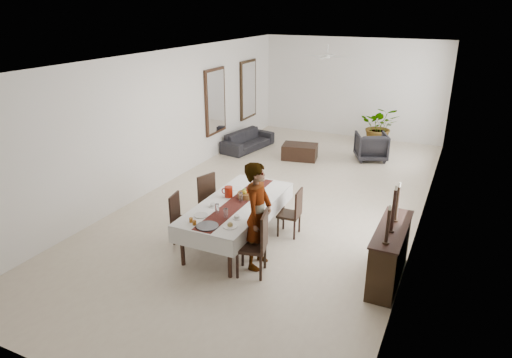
% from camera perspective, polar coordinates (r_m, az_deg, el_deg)
% --- Properties ---
extents(floor, '(6.00, 12.00, 0.00)m').
position_cam_1_polar(floor, '(10.45, 3.17, -2.58)').
color(floor, beige).
rests_on(floor, ground).
extents(ceiling, '(6.00, 12.00, 0.02)m').
position_cam_1_polar(ceiling, '(9.63, 3.56, 15.14)').
color(ceiling, white).
rests_on(ceiling, wall_back).
extents(wall_back, '(6.00, 0.02, 3.20)m').
position_cam_1_polar(wall_back, '(15.52, 11.93, 11.05)').
color(wall_back, white).
rests_on(wall_back, floor).
extents(wall_front, '(6.00, 0.02, 3.20)m').
position_cam_1_polar(wall_front, '(5.28, -22.60, -10.17)').
color(wall_front, white).
rests_on(wall_front, floor).
extents(wall_left, '(0.02, 12.00, 3.20)m').
position_cam_1_polar(wall_left, '(11.35, -10.93, 7.52)').
color(wall_left, white).
rests_on(wall_left, floor).
extents(wall_right, '(0.02, 12.00, 3.20)m').
position_cam_1_polar(wall_right, '(9.27, 20.80, 3.45)').
color(wall_right, white).
rests_on(wall_right, floor).
extents(dining_table_top, '(1.06, 2.48, 0.05)m').
position_cam_1_polar(dining_table_top, '(8.40, -2.37, -3.14)').
color(dining_table_top, black).
rests_on(dining_table_top, table_leg_fl).
extents(table_leg_fl, '(0.07, 0.07, 0.72)m').
position_cam_1_polar(table_leg_fl, '(7.89, -9.20, -8.29)').
color(table_leg_fl, black).
rests_on(table_leg_fl, floor).
extents(table_leg_fr, '(0.07, 0.07, 0.72)m').
position_cam_1_polar(table_leg_fr, '(7.47, -3.30, -9.81)').
color(table_leg_fr, black).
rests_on(table_leg_fr, floor).
extents(table_leg_bl, '(0.07, 0.07, 0.72)m').
position_cam_1_polar(table_leg_bl, '(9.70, -1.59, -2.18)').
color(table_leg_bl, black).
rests_on(table_leg_bl, floor).
extents(table_leg_br, '(0.07, 0.07, 0.72)m').
position_cam_1_polar(table_leg_br, '(9.37, 3.39, -3.09)').
color(table_leg_br, black).
rests_on(table_leg_br, floor).
extents(tablecloth_top, '(1.25, 2.67, 0.01)m').
position_cam_1_polar(tablecloth_top, '(8.39, -2.37, -2.95)').
color(tablecloth_top, white).
rests_on(tablecloth_top, dining_table_top).
extents(tablecloth_drape_left, '(0.05, 2.65, 0.31)m').
position_cam_1_polar(tablecloth_drape_left, '(8.72, -5.89, -3.16)').
color(tablecloth_drape_left, white).
rests_on(tablecloth_drape_left, dining_table_top).
extents(tablecloth_drape_right, '(0.05, 2.65, 0.31)m').
position_cam_1_polar(tablecloth_drape_right, '(8.22, 1.40, -4.62)').
color(tablecloth_drape_right, silver).
rests_on(tablecloth_drape_right, dining_table_top).
extents(tablecloth_drape_near, '(1.21, 0.03, 0.31)m').
position_cam_1_polar(tablecloth_drape_near, '(7.43, -7.01, -7.77)').
color(tablecloth_drape_near, silver).
rests_on(tablecloth_drape_near, dining_table_top).
extents(tablecloth_drape_far, '(1.21, 0.03, 0.31)m').
position_cam_1_polar(tablecloth_drape_far, '(9.55, 1.23, -0.83)').
color(tablecloth_drape_far, silver).
rests_on(tablecloth_drape_far, dining_table_top).
extents(table_runner, '(0.39, 2.58, 0.00)m').
position_cam_1_polar(table_runner, '(8.39, -2.37, -2.90)').
color(table_runner, maroon).
rests_on(table_runner, tablecloth_top).
extents(red_pitcher, '(0.16, 0.16, 0.21)m').
position_cam_1_polar(red_pitcher, '(8.58, -3.45, -1.61)').
color(red_pitcher, maroon).
rests_on(red_pitcher, tablecloth_top).
extents(pitcher_handle, '(0.12, 0.02, 0.12)m').
position_cam_1_polar(pitcher_handle, '(8.62, -3.96, -1.52)').
color(pitcher_handle, maroon).
rests_on(pitcher_handle, red_pitcher).
extents(wine_glass_near, '(0.07, 0.07, 0.17)m').
position_cam_1_polar(wine_glass_near, '(7.76, -3.80, -4.30)').
color(wine_glass_near, silver).
rests_on(wine_glass_near, tablecloth_top).
extents(wine_glass_mid, '(0.07, 0.07, 0.17)m').
position_cam_1_polar(wine_glass_mid, '(7.94, -4.89, -3.71)').
color(wine_glass_mid, white).
rests_on(wine_glass_mid, tablecloth_top).
extents(wine_glass_far, '(0.07, 0.07, 0.17)m').
position_cam_1_polar(wine_glass_far, '(8.37, -1.91, -2.30)').
color(wine_glass_far, silver).
rests_on(wine_glass_far, tablecloth_top).
extents(teacup_right, '(0.09, 0.09, 0.06)m').
position_cam_1_polar(teacup_right, '(7.75, -2.40, -4.78)').
color(teacup_right, silver).
rests_on(teacup_right, saucer_right).
extents(saucer_right, '(0.15, 0.15, 0.01)m').
position_cam_1_polar(saucer_right, '(7.76, -2.40, -4.95)').
color(saucer_right, silver).
rests_on(saucer_right, tablecloth_top).
extents(teacup_left, '(0.09, 0.09, 0.06)m').
position_cam_1_polar(teacup_left, '(8.22, -5.43, -3.27)').
color(teacup_left, silver).
rests_on(teacup_left, saucer_left).
extents(saucer_left, '(0.15, 0.15, 0.01)m').
position_cam_1_polar(saucer_left, '(8.23, -5.43, -3.43)').
color(saucer_left, silver).
rests_on(saucer_left, tablecloth_top).
extents(plate_near_right, '(0.25, 0.25, 0.02)m').
position_cam_1_polar(plate_near_right, '(7.50, -3.26, -5.92)').
color(plate_near_right, white).
rests_on(plate_near_right, tablecloth_top).
extents(bread_near_right, '(0.09, 0.09, 0.09)m').
position_cam_1_polar(bread_near_right, '(7.49, -3.26, -5.73)').
color(bread_near_right, tan).
rests_on(bread_near_right, plate_near_right).
extents(plate_near_left, '(0.25, 0.25, 0.02)m').
position_cam_1_polar(plate_near_left, '(7.91, -6.91, -4.53)').
color(plate_near_left, silver).
rests_on(plate_near_left, tablecloth_top).
extents(plate_far_left, '(0.25, 0.25, 0.02)m').
position_cam_1_polar(plate_far_left, '(8.99, -2.62, -1.17)').
color(plate_far_left, white).
rests_on(plate_far_left, tablecloth_top).
extents(serving_tray, '(0.37, 0.37, 0.02)m').
position_cam_1_polar(serving_tray, '(7.53, -6.11, -5.87)').
color(serving_tray, '#434348').
rests_on(serving_tray, tablecloth_top).
extents(jam_jar_a, '(0.07, 0.07, 0.08)m').
position_cam_1_polar(jam_jar_a, '(7.60, -7.71, -5.44)').
color(jam_jar_a, brown).
rests_on(jam_jar_a, tablecloth_top).
extents(jam_jar_b, '(0.07, 0.07, 0.08)m').
position_cam_1_polar(jam_jar_b, '(7.70, -8.12, -5.10)').
color(jam_jar_b, '#9A5716').
rests_on(jam_jar_b, tablecloth_top).
extents(fruit_basket, '(0.31, 0.31, 0.10)m').
position_cam_1_polar(fruit_basket, '(8.56, -1.29, -2.02)').
color(fruit_basket, brown).
rests_on(fruit_basket, tablecloth_top).
extents(fruit_red, '(0.09, 0.09, 0.09)m').
position_cam_1_polar(fruit_red, '(8.53, -1.05, -1.53)').
color(fruit_red, maroon).
rests_on(fruit_red, fruit_basket).
extents(fruit_green, '(0.08, 0.08, 0.08)m').
position_cam_1_polar(fruit_green, '(8.57, -1.45, -1.43)').
color(fruit_green, olive).
rests_on(fruit_green, fruit_basket).
extents(fruit_yellow, '(0.09, 0.09, 0.09)m').
position_cam_1_polar(fruit_yellow, '(8.48, -1.45, -1.67)').
color(fruit_yellow, gold).
rests_on(fruit_yellow, fruit_basket).
extents(chair_right_near_seat, '(0.57, 0.57, 0.05)m').
position_cam_1_polar(chair_right_near_seat, '(7.50, -0.59, -8.47)').
color(chair_right_near_seat, black).
rests_on(chair_right_near_seat, chair_right_near_leg_fl).
extents(chair_right_near_leg_fl, '(0.06, 0.06, 0.47)m').
position_cam_1_polar(chair_right_near_leg_fl, '(7.44, 0.58, -11.07)').
color(chair_right_near_leg_fl, black).
rests_on(chair_right_near_leg_fl, floor).
extents(chair_right_near_leg_fr, '(0.06, 0.06, 0.47)m').
position_cam_1_polar(chair_right_near_leg_fr, '(7.76, 1.13, -9.59)').
color(chair_right_near_leg_fr, black).
rests_on(chair_right_near_leg_fr, floor).
extents(chair_right_near_leg_bl, '(0.06, 0.06, 0.47)m').
position_cam_1_polar(chair_right_near_leg_bl, '(7.51, -2.35, -10.75)').
color(chair_right_near_leg_bl, black).
rests_on(chair_right_near_leg_bl, floor).
extents(chair_right_near_leg_br, '(0.06, 0.06, 0.47)m').
position_cam_1_polar(chair_right_near_leg_br, '(7.83, -1.68, -9.30)').
color(chair_right_near_leg_br, black).
rests_on(chair_right_near_leg_br, floor).
extents(chair_right_near_back, '(0.15, 0.47, 0.60)m').
position_cam_1_polar(chair_right_near_back, '(7.31, 1.05, -6.44)').
color(chair_right_near_back, black).
rests_on(chair_right_near_back, chair_right_near_seat).
extents(chair_right_far_seat, '(0.42, 0.42, 0.05)m').
position_cam_1_polar(chair_right_far_seat, '(8.77, 4.16, -4.47)').
color(chair_right_far_seat, black).
rests_on(chair_right_far_seat, chair_right_far_leg_fl).
extents(chair_right_far_leg_fl, '(0.04, 0.04, 0.40)m').
position_cam_1_polar(chair_right_far_leg_fl, '(8.68, 4.81, -6.39)').
color(chair_right_far_leg_fl, black).
rests_on(chair_right_far_leg_fl, floor).
extents(chair_right_far_leg_fr, '(0.04, 0.04, 0.40)m').
position_cam_1_polar(chair_right_far_leg_fr, '(8.96, 5.45, -5.48)').
color(chair_right_far_leg_fr, black).
rests_on(chair_right_far_leg_fr, floor).
extents(chair_right_far_leg_bl, '(0.04, 0.04, 0.40)m').
position_cam_1_polar(chair_right_far_leg_bl, '(8.77, 2.76, -6.03)').
color(chair_right_far_leg_bl, black).
rests_on(chair_right_far_leg_bl, floor).
extents(chair_right_far_leg_br, '(0.04, 0.04, 0.40)m').
position_cam_1_polar(chair_right_far_leg_br, '(9.05, 3.46, -5.15)').
color(chair_right_far_leg_br, black).
rests_on(chair_right_far_leg_br, floor).
extents(chair_right_far_back, '(0.06, 0.40, 0.51)m').
position_cam_1_polar(chair_right_far_back, '(8.60, 5.36, -3.02)').
color(chair_right_far_back, black).
rests_on(chair_right_far_back, chair_right_far_seat).
extents(chair_left_near_seat, '(0.46, 0.46, 0.05)m').
position_cam_1_polar(chair_left_near_seat, '(8.58, -8.92, -5.28)').
color(chair_left_near_seat, black).
rests_on(chair_left_near_seat, chair_left_near_leg_fl).
extents(chair_left_near_leg_fl, '(0.05, 0.05, 0.40)m').
position_cam_1_polar(chair_left_near_leg_fl, '(8.88, -9.39, -5.97)').
color(chair_left_near_leg_fl, black).
rests_on(chair_left_near_leg_fl, floor).
extents(chair_left_near_leg_fr, '(0.05, 0.05, 0.40)m').
position_cam_1_polar(chair_left_near_leg_fr, '(8.61, -10.28, -6.91)').
color(chair_left_near_leg_fr, black).
rests_on(chair_left_near_leg_fr, floor).
extents(chair_left_near_leg_bl, '(0.05, 0.05, 0.40)m').
position_cam_1_polar(chair_left_near_leg_bl, '(8.75, -7.42, -6.25)').
color(chair_left_near_leg_bl, black).
rests_on(chair_left_near_leg_bl, floor).
extents(chair_left_near_leg_br, '(0.05, 0.05, 0.40)m').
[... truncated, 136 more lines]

